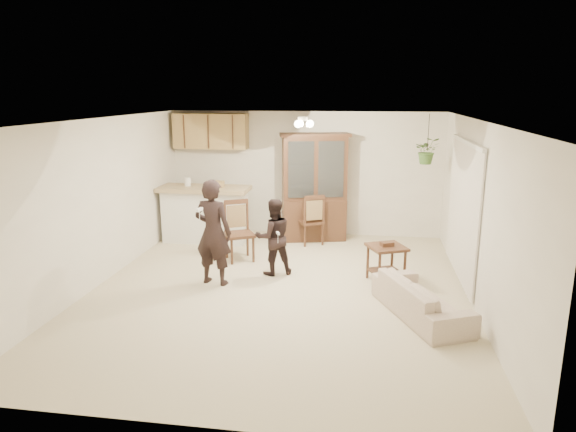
# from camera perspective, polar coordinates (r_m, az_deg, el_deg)

# --- Properties ---
(floor) EXTENTS (6.50, 6.50, 0.00)m
(floor) POSITION_cam_1_polar(r_m,az_deg,el_deg) (7.71, -1.09, -8.28)
(floor) COLOR beige
(floor) RESTS_ON ground
(ceiling) EXTENTS (5.50, 6.50, 0.02)m
(ceiling) POSITION_cam_1_polar(r_m,az_deg,el_deg) (7.16, -1.18, 10.62)
(ceiling) COLOR white
(ceiling) RESTS_ON wall_back
(wall_back) EXTENTS (5.50, 0.02, 2.50)m
(wall_back) POSITION_cam_1_polar(r_m,az_deg,el_deg) (10.49, 1.89, 4.73)
(wall_back) COLOR silver
(wall_back) RESTS_ON ground
(wall_front) EXTENTS (5.50, 0.02, 2.50)m
(wall_front) POSITION_cam_1_polar(r_m,az_deg,el_deg) (4.31, -8.57, -8.77)
(wall_front) COLOR silver
(wall_front) RESTS_ON ground
(wall_left) EXTENTS (0.02, 6.50, 2.50)m
(wall_left) POSITION_cam_1_polar(r_m,az_deg,el_deg) (8.25, -20.32, 1.41)
(wall_left) COLOR silver
(wall_left) RESTS_ON ground
(wall_right) EXTENTS (0.02, 6.50, 2.50)m
(wall_right) POSITION_cam_1_polar(r_m,az_deg,el_deg) (7.39, 20.38, 0.05)
(wall_right) COLOR silver
(wall_right) RESTS_ON ground
(breakfast_bar) EXTENTS (1.60, 0.55, 1.00)m
(breakfast_bar) POSITION_cam_1_polar(r_m,az_deg,el_deg) (10.16, -9.17, -0.05)
(breakfast_bar) COLOR white
(breakfast_bar) RESTS_ON floor
(bar_top) EXTENTS (1.75, 0.70, 0.08)m
(bar_top) POSITION_cam_1_polar(r_m,az_deg,el_deg) (10.05, -9.29, 3.00)
(bar_top) COLOR tan
(bar_top) RESTS_ON breakfast_bar
(upper_cabinets) EXTENTS (1.50, 0.34, 0.70)m
(upper_cabinets) POSITION_cam_1_polar(r_m,az_deg,el_deg) (10.61, -8.57, 9.31)
(upper_cabinets) COLOR olive
(upper_cabinets) RESTS_ON wall_back
(vertical_blinds) EXTENTS (0.06, 2.30, 2.10)m
(vertical_blinds) POSITION_cam_1_polar(r_m,az_deg,el_deg) (8.28, 18.82, 0.50)
(vertical_blinds) COLOR silver
(vertical_blinds) RESTS_ON wall_right
(ceiling_fixture) EXTENTS (0.36, 0.36, 0.20)m
(ceiling_fixture) POSITION_cam_1_polar(r_m,az_deg,el_deg) (8.32, 1.64, 10.36)
(ceiling_fixture) COLOR #F6E7B8
(ceiling_fixture) RESTS_ON ceiling
(hanging_plant) EXTENTS (0.43, 0.37, 0.48)m
(hanging_plant) POSITION_cam_1_polar(r_m,az_deg,el_deg) (9.56, 15.22, 7.01)
(hanging_plant) COLOR #2B5120
(hanging_plant) RESTS_ON ceiling
(plant_cord) EXTENTS (0.01, 0.01, 0.65)m
(plant_cord) POSITION_cam_1_polar(r_m,az_deg,el_deg) (9.53, 15.34, 8.95)
(plant_cord) COLOR black
(plant_cord) RESTS_ON ceiling
(sofa) EXTENTS (1.44, 2.01, 0.73)m
(sofa) POSITION_cam_1_polar(r_m,az_deg,el_deg) (6.98, 14.63, -7.93)
(sofa) COLOR beige
(sofa) RESTS_ON floor
(adult) EXTENTS (0.73, 0.55, 1.80)m
(adult) POSITION_cam_1_polar(r_m,az_deg,el_deg) (7.79, -8.35, -1.20)
(adult) COLOR black
(adult) RESTS_ON floor
(child) EXTENTS (0.81, 0.73, 1.35)m
(child) POSITION_cam_1_polar(r_m,az_deg,el_deg) (8.18, -1.63, -1.97)
(child) COLOR black
(child) RESTS_ON floor
(china_hutch) EXTENTS (1.42, 0.81, 2.10)m
(china_hutch) POSITION_cam_1_polar(r_m,az_deg,el_deg) (10.08, 2.93, 3.12)
(china_hutch) COLOR #3B1E15
(china_hutch) RESTS_ON floor
(side_table) EXTENTS (0.70, 0.70, 0.64)m
(side_table) POSITION_cam_1_polar(r_m,az_deg,el_deg) (8.10, 10.83, -5.15)
(side_table) COLOR #3B1E15
(side_table) RESTS_ON floor
(chair_bar) EXTENTS (0.63, 0.63, 1.04)m
(chair_bar) POSITION_cam_1_polar(r_m,az_deg,el_deg) (9.00, -5.38, -3.09)
(chair_bar) COLOR #3B1E15
(chair_bar) RESTS_ON floor
(chair_hutch_left) EXTENTS (0.71, 0.71, 1.14)m
(chair_hutch_left) POSITION_cam_1_polar(r_m,az_deg,el_deg) (10.30, 1.17, -0.70)
(chair_hutch_left) COLOR #3B1E15
(chair_hutch_left) RESTS_ON floor
(chair_hutch_right) EXTENTS (0.59, 0.59, 0.99)m
(chair_hutch_right) POSITION_cam_1_polar(r_m,az_deg,el_deg) (9.95, 2.52, -1.50)
(chair_hutch_right) COLOR #3B1E15
(chair_hutch_right) RESTS_ON floor
(controller_adult) EXTENTS (0.07, 0.15, 0.04)m
(controller_adult) POSITION_cam_1_polar(r_m,az_deg,el_deg) (7.39, -9.83, 0.70)
(controller_adult) COLOR white
(controller_adult) RESTS_ON adult
(controller_child) EXTENTS (0.07, 0.11, 0.03)m
(controller_child) POSITION_cam_1_polar(r_m,az_deg,el_deg) (7.89, -1.13, -1.92)
(controller_child) COLOR white
(controller_child) RESTS_ON child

